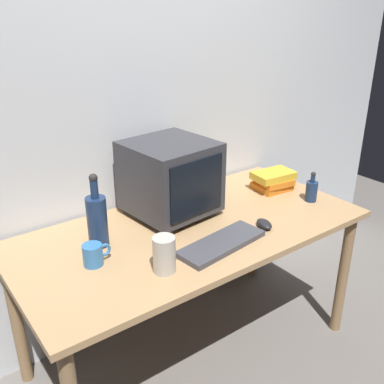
{
  "coord_description": "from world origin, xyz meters",
  "views": [
    {
      "loc": [
        -1.09,
        -1.47,
        1.73
      ],
      "look_at": [
        0.0,
        0.0,
        0.94
      ],
      "focal_mm": 41.16,
      "sensor_mm": 36.0,
      "label": 1
    }
  ],
  "objects_px": {
    "computer_mouse": "(264,224)",
    "mug": "(93,255)",
    "bottle_short": "(312,190)",
    "keyboard": "(222,243)",
    "book_stack": "(273,180)",
    "bottle_tall": "(97,219)",
    "crt_monitor": "(170,178)",
    "metal_canister": "(164,255)"
  },
  "relations": [
    {
      "from": "bottle_short",
      "to": "mug",
      "type": "height_order",
      "value": "bottle_short"
    },
    {
      "from": "crt_monitor",
      "to": "metal_canister",
      "type": "height_order",
      "value": "crt_monitor"
    },
    {
      "from": "keyboard",
      "to": "book_stack",
      "type": "xyz_separation_m",
      "value": [
        0.63,
        0.3,
        0.04
      ]
    },
    {
      "from": "book_stack",
      "to": "metal_canister",
      "type": "height_order",
      "value": "metal_canister"
    },
    {
      "from": "computer_mouse",
      "to": "bottle_tall",
      "type": "relative_size",
      "value": 0.3
    },
    {
      "from": "computer_mouse",
      "to": "mug",
      "type": "height_order",
      "value": "mug"
    },
    {
      "from": "crt_monitor",
      "to": "mug",
      "type": "xyz_separation_m",
      "value": [
        -0.5,
        -0.2,
        -0.15
      ]
    },
    {
      "from": "crt_monitor",
      "to": "bottle_tall",
      "type": "bearing_deg",
      "value": -171.1
    },
    {
      "from": "crt_monitor",
      "to": "computer_mouse",
      "type": "xyz_separation_m",
      "value": [
        0.27,
        -0.38,
        -0.17
      ]
    },
    {
      "from": "mug",
      "to": "metal_canister",
      "type": "bearing_deg",
      "value": -46.11
    },
    {
      "from": "keyboard",
      "to": "book_stack",
      "type": "distance_m",
      "value": 0.7
    },
    {
      "from": "metal_canister",
      "to": "computer_mouse",
      "type": "bearing_deg",
      "value": 2.53
    },
    {
      "from": "computer_mouse",
      "to": "bottle_short",
      "type": "xyz_separation_m",
      "value": [
        0.41,
        0.07,
        0.04
      ]
    },
    {
      "from": "bottle_tall",
      "to": "book_stack",
      "type": "height_order",
      "value": "bottle_tall"
    },
    {
      "from": "computer_mouse",
      "to": "book_stack",
      "type": "height_order",
      "value": "book_stack"
    },
    {
      "from": "keyboard",
      "to": "book_stack",
      "type": "height_order",
      "value": "book_stack"
    },
    {
      "from": "computer_mouse",
      "to": "bottle_tall",
      "type": "height_order",
      "value": "bottle_tall"
    },
    {
      "from": "crt_monitor",
      "to": "bottle_short",
      "type": "bearing_deg",
      "value": -24.52
    },
    {
      "from": "bottle_short",
      "to": "computer_mouse",
      "type": "bearing_deg",
      "value": -170.69
    },
    {
      "from": "crt_monitor",
      "to": "mug",
      "type": "distance_m",
      "value": 0.56
    },
    {
      "from": "crt_monitor",
      "to": "book_stack",
      "type": "bearing_deg",
      "value": -7.78
    },
    {
      "from": "book_stack",
      "to": "mug",
      "type": "xyz_separation_m",
      "value": [
        -1.14,
        -0.11,
        -0.01
      ]
    },
    {
      "from": "crt_monitor",
      "to": "mug",
      "type": "relative_size",
      "value": 3.5
    },
    {
      "from": "book_stack",
      "to": "mug",
      "type": "relative_size",
      "value": 2.0
    },
    {
      "from": "bottle_tall",
      "to": "book_stack",
      "type": "relative_size",
      "value": 1.38
    },
    {
      "from": "crt_monitor",
      "to": "bottle_tall",
      "type": "distance_m",
      "value": 0.43
    },
    {
      "from": "bottle_tall",
      "to": "mug",
      "type": "xyz_separation_m",
      "value": [
        -0.09,
        -0.13,
        -0.08
      ]
    },
    {
      "from": "crt_monitor",
      "to": "keyboard",
      "type": "height_order",
      "value": "crt_monitor"
    },
    {
      "from": "metal_canister",
      "to": "keyboard",
      "type": "bearing_deg",
      "value": 2.78
    },
    {
      "from": "mug",
      "to": "bottle_short",
      "type": "bearing_deg",
      "value": -5.59
    },
    {
      "from": "keyboard",
      "to": "book_stack",
      "type": "relative_size",
      "value": 1.75
    },
    {
      "from": "metal_canister",
      "to": "bottle_short",
      "type": "bearing_deg",
      "value": 5.39
    },
    {
      "from": "bottle_tall",
      "to": "mug",
      "type": "relative_size",
      "value": 2.76
    },
    {
      "from": "crt_monitor",
      "to": "book_stack",
      "type": "xyz_separation_m",
      "value": [
        0.63,
        -0.09,
        -0.14
      ]
    },
    {
      "from": "book_stack",
      "to": "bottle_tall",
      "type": "bearing_deg",
      "value": 178.85
    },
    {
      "from": "bottle_tall",
      "to": "bottle_short",
      "type": "height_order",
      "value": "bottle_tall"
    },
    {
      "from": "crt_monitor",
      "to": "metal_canister",
      "type": "bearing_deg",
      "value": -126.63
    },
    {
      "from": "book_stack",
      "to": "metal_canister",
      "type": "relative_size",
      "value": 1.6
    },
    {
      "from": "crt_monitor",
      "to": "metal_canister",
      "type": "relative_size",
      "value": 2.8
    },
    {
      "from": "metal_canister",
      "to": "bottle_tall",
      "type": "bearing_deg",
      "value": 108.84
    },
    {
      "from": "mug",
      "to": "metal_canister",
      "type": "distance_m",
      "value": 0.29
    },
    {
      "from": "crt_monitor",
      "to": "bottle_tall",
      "type": "height_order",
      "value": "crt_monitor"
    }
  ]
}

